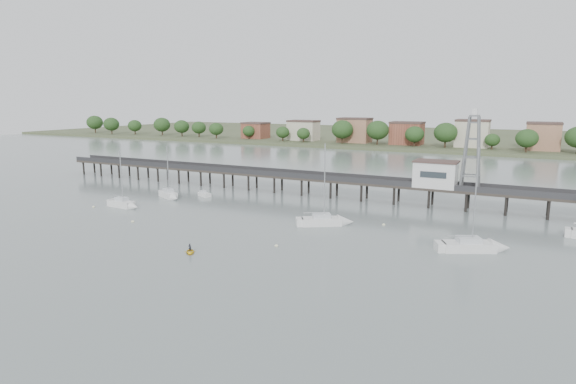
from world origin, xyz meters
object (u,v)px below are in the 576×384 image
object	(u,v)px
sailboat_c	(330,221)
white_tender	(204,194)
lattice_tower	(472,153)
sailboat_d	(480,247)
sailboat_a	(125,205)
sailboat_b	(170,195)
pier	(319,179)
yellow_dinghy	(190,253)

from	to	relation	value
sailboat_c	white_tender	distance (m)	35.92
lattice_tower	sailboat_d	distance (m)	29.07
lattice_tower	white_tender	distance (m)	56.35
sailboat_a	white_tender	world-z (taller)	sailboat_a
sailboat_a	sailboat_c	xyz separation A→B (m)	(41.29, 6.04, -0.01)
lattice_tower	sailboat_b	xyz separation A→B (m)	(-59.10, -17.62, -10.45)
lattice_tower	sailboat_b	world-z (taller)	lattice_tower
sailboat_d	sailboat_c	distance (m)	24.68
pier	lattice_tower	xyz separation A→B (m)	(31.50, 0.00, 7.31)
pier	sailboat_d	xyz separation A→B (m)	(36.31, -26.69, -3.16)
white_tender	sailboat_d	bearing A→B (deg)	10.51
sailboat_a	sailboat_b	world-z (taller)	sailboat_b
sailboat_c	white_tender	bearing A→B (deg)	131.14
yellow_dinghy	pier	bearing A→B (deg)	52.44
sailboat_b	sailboat_d	xyz separation A→B (m)	(63.91, -9.06, -0.02)
pier	lattice_tower	bearing A→B (deg)	0.00
pier	sailboat_d	world-z (taller)	sailboat_d
pier	yellow_dinghy	distance (m)	46.31
pier	sailboat_a	distance (m)	41.31
sailboat_c	white_tender	xyz separation A→B (m)	(-34.36, 10.47, -0.21)
sailboat_a	lattice_tower	bearing A→B (deg)	28.98
pier	sailboat_d	size ratio (longest dim) A/B	9.61
pier	sailboat_b	world-z (taller)	sailboat_b
sailboat_c	yellow_dinghy	distance (m)	26.02
sailboat_a	yellow_dinghy	distance (m)	34.38
sailboat_c	pier	bearing A→B (deg)	85.65
sailboat_d	yellow_dinghy	distance (m)	40.88
sailboat_a	pier	bearing A→B (deg)	48.12
sailboat_a	sailboat_b	distance (m)	11.40
sailboat_d	white_tender	distance (m)	60.46
sailboat_b	sailboat_a	bearing A→B (deg)	-72.75
lattice_tower	white_tender	bearing A→B (deg)	-167.07
lattice_tower	sailboat_a	bearing A→B (deg)	-154.61
sailboat_a	sailboat_c	bearing A→B (deg)	11.90
lattice_tower	yellow_dinghy	size ratio (longest dim) A/B	6.61
white_tender	yellow_dinghy	bearing A→B (deg)	-31.79
lattice_tower	white_tender	world-z (taller)	lattice_tower
lattice_tower	sailboat_a	xyz separation A→B (m)	(-60.86, -28.89, -10.45)
pier	sailboat_b	size ratio (longest dim) A/B	12.58
sailboat_a	yellow_dinghy	world-z (taller)	sailboat_a
lattice_tower	sailboat_b	distance (m)	62.55
lattice_tower	sailboat_d	xyz separation A→B (m)	(4.81, -26.69, -10.47)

